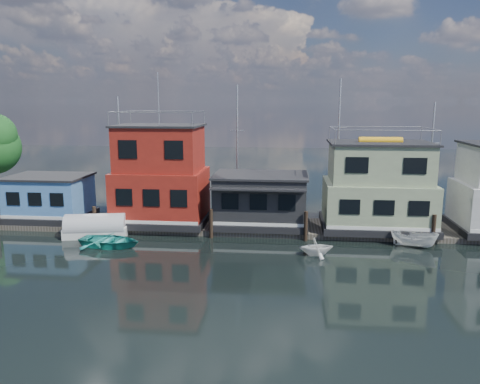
# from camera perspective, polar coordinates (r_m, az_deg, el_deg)

# --- Properties ---
(ground) EXTENTS (160.00, 160.00, 0.00)m
(ground) POSITION_cam_1_polar(r_m,az_deg,el_deg) (26.16, 1.93, -11.60)
(ground) COLOR black
(ground) RESTS_ON ground
(dock) EXTENTS (48.00, 5.00, 0.40)m
(dock) POSITION_cam_1_polar(r_m,az_deg,el_deg) (37.45, 3.24, -4.27)
(dock) COLOR #595147
(dock) RESTS_ON ground
(houseboat_blue) EXTENTS (6.40, 4.90, 3.66)m
(houseboat_blue) POSITION_cam_1_polar(r_m,az_deg,el_deg) (41.84, -22.17, -0.64)
(houseboat_blue) COLOR black
(houseboat_blue) RESTS_ON dock
(houseboat_red) EXTENTS (7.40, 5.90, 11.86)m
(houseboat_red) POSITION_cam_1_polar(r_m,az_deg,el_deg) (37.97, -9.62, 1.83)
(houseboat_red) COLOR black
(houseboat_red) RESTS_ON dock
(houseboat_dark) EXTENTS (7.40, 6.10, 4.06)m
(houseboat_dark) POSITION_cam_1_polar(r_m,az_deg,el_deg) (36.94, 2.50, -0.94)
(houseboat_dark) COLOR black
(houseboat_dark) RESTS_ON dock
(houseboat_green) EXTENTS (8.40, 5.90, 7.03)m
(houseboat_green) POSITION_cam_1_polar(r_m,az_deg,el_deg) (37.31, 16.45, 0.51)
(houseboat_green) COLOR black
(houseboat_green) RESTS_ON dock
(pilings) EXTENTS (42.28, 0.28, 2.20)m
(pilings) POSITION_cam_1_polar(r_m,az_deg,el_deg) (34.54, 2.47, -4.04)
(pilings) COLOR #2D2116
(pilings) RESTS_ON ground
(background_masts) EXTENTS (36.40, 0.16, 12.00)m
(background_masts) POSITION_cam_1_polar(r_m,az_deg,el_deg) (42.45, 10.16, 4.73)
(background_masts) COLOR silver
(background_masts) RESTS_ON ground
(dinghy_teal) EXTENTS (4.70, 3.62, 0.90)m
(dinghy_teal) POSITION_cam_1_polar(r_m,az_deg,el_deg) (34.18, -15.57, -5.73)
(dinghy_teal) COLOR teal
(dinghy_teal) RESTS_ON ground
(motorboat) EXTENTS (3.40, 2.44, 1.23)m
(motorboat) POSITION_cam_1_polar(r_m,az_deg,el_deg) (34.97, 20.45, -5.37)
(motorboat) COLOR white
(motorboat) RESTS_ON ground
(dinghy_white) EXTENTS (2.67, 2.43, 1.22)m
(dinghy_white) POSITION_cam_1_polar(r_m,az_deg,el_deg) (31.51, 9.26, -6.59)
(dinghy_white) COLOR white
(dinghy_white) RESTS_ON ground
(tarp_runabout) EXTENTS (4.88, 2.71, 1.87)m
(tarp_runabout) POSITION_cam_1_polar(r_m,az_deg,el_deg) (36.95, -17.17, -4.17)
(tarp_runabout) COLOR silver
(tarp_runabout) RESTS_ON ground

